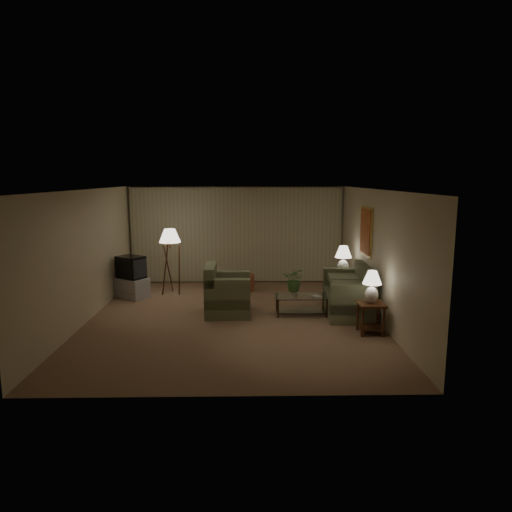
% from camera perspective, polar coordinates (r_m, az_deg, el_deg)
% --- Properties ---
extents(ground, '(7.00, 7.00, 0.00)m').
position_cam_1_polar(ground, '(9.75, -2.90, -7.77)').
color(ground, '#86644A').
rests_on(ground, ground).
extents(room_shell, '(6.04, 7.02, 2.72)m').
position_cam_1_polar(room_shell, '(10.87, -2.61, 3.48)').
color(room_shell, beige).
rests_on(room_shell, ground).
extents(sofa, '(1.99, 1.20, 0.82)m').
position_cam_1_polar(sofa, '(10.21, 11.36, -4.75)').
color(sofa, '#6E7653').
rests_on(sofa, ground).
extents(armchair, '(1.03, 0.97, 0.86)m').
position_cam_1_polar(armchair, '(9.95, -3.52, -4.85)').
color(armchair, '#6E7653').
rests_on(armchair, ground).
extents(side_table_near, '(0.50, 0.50, 0.60)m').
position_cam_1_polar(side_table_near, '(8.99, 14.14, -6.90)').
color(side_table_near, '#381D0F').
rests_on(side_table_near, ground).
extents(side_table_far, '(0.54, 0.45, 0.60)m').
position_cam_1_polar(side_table_far, '(11.43, 10.76, -3.19)').
color(side_table_far, '#381D0F').
rests_on(side_table_far, ground).
extents(table_lamp_near, '(0.36, 0.36, 0.62)m').
position_cam_1_polar(table_lamp_near, '(8.85, 14.29, -3.41)').
color(table_lamp_near, white).
rests_on(table_lamp_near, side_table_near).
extents(table_lamp_far, '(0.41, 0.41, 0.70)m').
position_cam_1_polar(table_lamp_far, '(11.31, 10.86, -0.18)').
color(table_lamp_far, white).
rests_on(table_lamp_far, side_table_far).
extents(coffee_table, '(1.17, 0.64, 0.41)m').
position_cam_1_polar(coffee_table, '(9.98, 5.68, -5.73)').
color(coffee_table, silver).
rests_on(coffee_table, ground).
extents(tv_cabinet, '(1.26, 1.24, 0.50)m').
position_cam_1_polar(tv_cabinet, '(11.69, -15.26, -3.86)').
color(tv_cabinet, '#99999B').
rests_on(tv_cabinet, ground).
extents(crt_tv, '(1.06, 1.04, 0.54)m').
position_cam_1_polar(crt_tv, '(11.59, -15.37, -1.35)').
color(crt_tv, black).
rests_on(crt_tv, tv_cabinet).
extents(floor_lamp, '(0.54, 0.54, 1.67)m').
position_cam_1_polar(floor_lamp, '(11.75, -10.63, -0.51)').
color(floor_lamp, '#381D0F').
rests_on(floor_lamp, ground).
extents(ottoman, '(0.72, 0.72, 0.42)m').
position_cam_1_polar(ottoman, '(12.04, -1.71, -3.31)').
color(ottoman, '#994933').
rests_on(ottoman, ground).
extents(vase, '(0.17, 0.17, 0.15)m').
position_cam_1_polar(vase, '(9.91, 4.84, -4.55)').
color(vase, white).
rests_on(vase, coffee_table).
extents(flowers, '(0.56, 0.52, 0.52)m').
position_cam_1_polar(flowers, '(9.83, 4.87, -2.65)').
color(flowers, '#4B7D37').
rests_on(flowers, vase).
extents(book, '(0.23, 0.25, 0.02)m').
position_cam_1_polar(book, '(9.88, 7.21, -5.05)').
color(book, olive).
rests_on(book, coffee_table).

